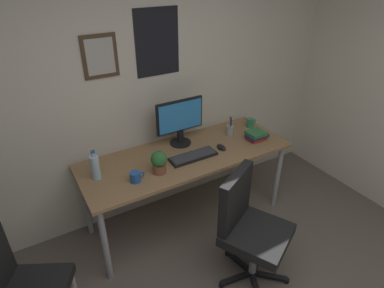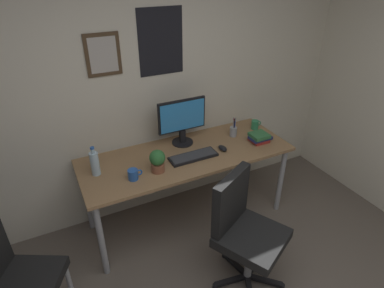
{
  "view_description": "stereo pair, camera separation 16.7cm",
  "coord_description": "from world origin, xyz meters",
  "px_view_note": "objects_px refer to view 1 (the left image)",
  "views": [
    {
      "loc": [
        -0.96,
        -0.44,
        2.27
      ],
      "look_at": [
        0.26,
        1.62,
        0.91
      ],
      "focal_mm": 30.32,
      "sensor_mm": 36.0,
      "label": 1
    },
    {
      "loc": [
        -0.81,
        -0.52,
        2.27
      ],
      "look_at": [
        0.26,
        1.62,
        0.91
      ],
      "focal_mm": 30.32,
      "sensor_mm": 36.0,
      "label": 2
    }
  ],
  "objects_px": {
    "office_chair": "(248,224)",
    "keyboard": "(193,156)",
    "computer_mouse": "(221,147)",
    "water_bottle": "(95,167)",
    "potted_plant": "(159,162)",
    "pen_cup": "(230,130)",
    "coffee_mug_far": "(135,177)",
    "coffee_mug_near": "(250,123)",
    "monitor": "(180,120)",
    "book_stack_left": "(256,135)"
  },
  "relations": [
    {
      "from": "pen_cup",
      "to": "coffee_mug_near",
      "type": "bearing_deg",
      "value": 6.11
    },
    {
      "from": "water_bottle",
      "to": "book_stack_left",
      "type": "height_order",
      "value": "water_bottle"
    },
    {
      "from": "coffee_mug_near",
      "to": "pen_cup",
      "type": "distance_m",
      "value": 0.29
    },
    {
      "from": "water_bottle",
      "to": "coffee_mug_far",
      "type": "relative_size",
      "value": 2.12
    },
    {
      "from": "potted_plant",
      "to": "pen_cup",
      "type": "distance_m",
      "value": 0.92
    },
    {
      "from": "computer_mouse",
      "to": "potted_plant",
      "type": "bearing_deg",
      "value": -175.32
    },
    {
      "from": "computer_mouse",
      "to": "coffee_mug_far",
      "type": "relative_size",
      "value": 0.92
    },
    {
      "from": "computer_mouse",
      "to": "water_bottle",
      "type": "relative_size",
      "value": 0.44
    },
    {
      "from": "keyboard",
      "to": "coffee_mug_far",
      "type": "relative_size",
      "value": 3.61
    },
    {
      "from": "office_chair",
      "to": "monitor",
      "type": "xyz_separation_m",
      "value": [
        -0.03,
        1.0,
        0.47
      ]
    },
    {
      "from": "monitor",
      "to": "coffee_mug_near",
      "type": "distance_m",
      "value": 0.82
    },
    {
      "from": "office_chair",
      "to": "potted_plant",
      "type": "bearing_deg",
      "value": 122.09
    },
    {
      "from": "monitor",
      "to": "book_stack_left",
      "type": "distance_m",
      "value": 0.76
    },
    {
      "from": "book_stack_left",
      "to": "water_bottle",
      "type": "bearing_deg",
      "value": 174.2
    },
    {
      "from": "computer_mouse",
      "to": "water_bottle",
      "type": "bearing_deg",
      "value": 173.48
    },
    {
      "from": "pen_cup",
      "to": "monitor",
      "type": "bearing_deg",
      "value": 169.17
    },
    {
      "from": "computer_mouse",
      "to": "book_stack_left",
      "type": "relative_size",
      "value": 0.54
    },
    {
      "from": "office_chair",
      "to": "keyboard",
      "type": "bearing_deg",
      "value": 94.9
    },
    {
      "from": "monitor",
      "to": "keyboard",
      "type": "height_order",
      "value": "monitor"
    },
    {
      "from": "water_bottle",
      "to": "potted_plant",
      "type": "relative_size",
      "value": 1.29
    },
    {
      "from": "water_bottle",
      "to": "coffee_mug_far",
      "type": "distance_m",
      "value": 0.32
    },
    {
      "from": "keyboard",
      "to": "potted_plant",
      "type": "bearing_deg",
      "value": -171.21
    },
    {
      "from": "coffee_mug_near",
      "to": "potted_plant",
      "type": "distance_m",
      "value": 1.2
    },
    {
      "from": "keyboard",
      "to": "pen_cup",
      "type": "xyz_separation_m",
      "value": [
        0.53,
        0.19,
        0.04
      ]
    },
    {
      "from": "coffee_mug_near",
      "to": "potted_plant",
      "type": "bearing_deg",
      "value": -166.97
    },
    {
      "from": "keyboard",
      "to": "water_bottle",
      "type": "bearing_deg",
      "value": 171.19
    },
    {
      "from": "pen_cup",
      "to": "computer_mouse",
      "type": "bearing_deg",
      "value": -141.19
    },
    {
      "from": "coffee_mug_near",
      "to": "pen_cup",
      "type": "xyz_separation_m",
      "value": [
        -0.28,
        -0.03,
        0.01
      ]
    },
    {
      "from": "office_chair",
      "to": "water_bottle",
      "type": "bearing_deg",
      "value": 136.15
    },
    {
      "from": "monitor",
      "to": "book_stack_left",
      "type": "xyz_separation_m",
      "value": [
        0.66,
        -0.31,
        -0.19
      ]
    },
    {
      "from": "keyboard",
      "to": "water_bottle",
      "type": "height_order",
      "value": "water_bottle"
    },
    {
      "from": "coffee_mug_far",
      "to": "potted_plant",
      "type": "distance_m",
      "value": 0.22
    },
    {
      "from": "keyboard",
      "to": "pen_cup",
      "type": "relative_size",
      "value": 2.15
    },
    {
      "from": "computer_mouse",
      "to": "pen_cup",
      "type": "xyz_separation_m",
      "value": [
        0.23,
        0.19,
        0.04
      ]
    },
    {
      "from": "office_chair",
      "to": "coffee_mug_far",
      "type": "bearing_deg",
      "value": 134.31
    },
    {
      "from": "water_bottle",
      "to": "monitor",
      "type": "bearing_deg",
      "value": 10.5
    },
    {
      "from": "water_bottle",
      "to": "coffee_mug_near",
      "type": "bearing_deg",
      "value": 3.14
    },
    {
      "from": "computer_mouse",
      "to": "keyboard",
      "type": "bearing_deg",
      "value": 179.77
    },
    {
      "from": "office_chair",
      "to": "keyboard",
      "type": "height_order",
      "value": "office_chair"
    },
    {
      "from": "coffee_mug_far",
      "to": "water_bottle",
      "type": "bearing_deg",
      "value": 141.35
    },
    {
      "from": "computer_mouse",
      "to": "coffee_mug_far",
      "type": "xyz_separation_m",
      "value": [
        -0.87,
        -0.07,
        0.03
      ]
    },
    {
      "from": "coffee_mug_near",
      "to": "coffee_mug_far",
      "type": "bearing_deg",
      "value": -168.2
    },
    {
      "from": "pen_cup",
      "to": "office_chair",
      "type": "bearing_deg",
      "value": -117.59
    },
    {
      "from": "water_bottle",
      "to": "book_stack_left",
      "type": "xyz_separation_m",
      "value": [
        1.5,
        -0.15,
        -0.06
      ]
    },
    {
      "from": "office_chair",
      "to": "pen_cup",
      "type": "distance_m",
      "value": 1.05
    },
    {
      "from": "coffee_mug_near",
      "to": "potted_plant",
      "type": "height_order",
      "value": "potted_plant"
    },
    {
      "from": "monitor",
      "to": "potted_plant",
      "type": "xyz_separation_m",
      "value": [
        -0.38,
        -0.34,
        -0.13
      ]
    },
    {
      "from": "monitor",
      "to": "book_stack_left",
      "type": "height_order",
      "value": "monitor"
    },
    {
      "from": "coffee_mug_near",
      "to": "coffee_mug_far",
      "type": "xyz_separation_m",
      "value": [
        -1.38,
        -0.29,
        -0.0
      ]
    },
    {
      "from": "office_chair",
      "to": "book_stack_left",
      "type": "xyz_separation_m",
      "value": [
        0.63,
        0.69,
        0.27
      ]
    }
  ]
}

